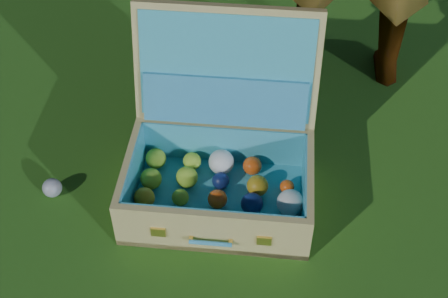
% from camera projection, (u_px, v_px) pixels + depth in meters
% --- Properties ---
extents(ground, '(60.00, 60.00, 0.00)m').
position_uv_depth(ground, '(197.00, 206.00, 1.98)').
color(ground, '#215114').
rests_on(ground, ground).
extents(stray_ball, '(0.06, 0.06, 0.06)m').
position_uv_depth(stray_ball, '(52.00, 188.00, 1.99)').
color(stray_ball, teal).
rests_on(stray_ball, ground).
extents(suitcase, '(0.64, 0.59, 0.54)m').
position_uv_depth(suitcase, '(219.00, 151.00, 1.94)').
color(suitcase, tan).
rests_on(suitcase, ground).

